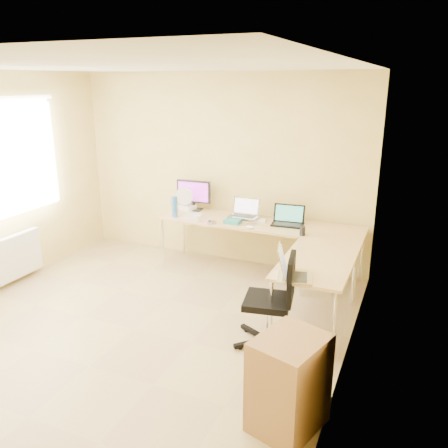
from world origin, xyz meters
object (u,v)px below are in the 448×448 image
at_px(desk_main, 259,249).
at_px(mug, 198,219).
at_px(desk_return, 316,292).
at_px(monitor, 194,195).
at_px(office_chair, 267,297).
at_px(water_bottle, 175,207).
at_px(desk_fan, 186,200).
at_px(laptop_return, 295,266).
at_px(keyboard, 246,220).
at_px(laptop_center, 244,208).
at_px(laptop_black, 288,216).
at_px(cabinet, 289,384).

bearing_deg(desk_main, mug, -158.06).
distance_m(desk_return, monitor, 2.42).
relative_size(desk_return, office_chair, 1.39).
distance_m(water_bottle, desk_fan, 0.33).
xyz_separation_m(water_bottle, desk_fan, (0.00, 0.33, 0.02)).
height_order(desk_main, laptop_return, laptop_return).
bearing_deg(keyboard, office_chair, -80.13).
bearing_deg(desk_return, monitor, 149.28).
bearing_deg(office_chair, desk_fan, 126.02).
bearing_deg(desk_return, laptop_center, 139.99).
bearing_deg(desk_fan, desk_return, -51.29).
bearing_deg(monitor, desk_main, -13.02).
xyz_separation_m(laptop_return, office_chair, (-0.25, -0.01, -0.35)).
bearing_deg(office_chair, water_bottle, 132.23).
bearing_deg(laptop_center, laptop_return, -53.70).
bearing_deg(mug, desk_return, -22.29).
distance_m(monitor, office_chair, 2.46).
bearing_deg(laptop_center, water_bottle, -166.17).
relative_size(laptop_center, mug, 4.04).
distance_m(laptop_center, laptop_black, 0.58).
xyz_separation_m(keyboard, office_chair, (0.79, -1.53, -0.24)).
relative_size(desk_fan, cabinet, 0.42).
bearing_deg(laptop_return, office_chair, 79.07).
bearing_deg(cabinet, desk_fan, 146.75).
xyz_separation_m(desk_main, laptop_return, (0.88, -1.54, 0.49)).
xyz_separation_m(laptop_black, water_bottle, (-1.49, -0.23, 0.02)).
bearing_deg(office_chair, keyboard, 107.22).
distance_m(laptop_center, water_bottle, 0.93).
height_order(mug, cabinet, mug).
distance_m(desk_main, office_chair, 1.68).
xyz_separation_m(monitor, laptop_return, (1.92, -1.74, -0.09)).
bearing_deg(laptop_center, desk_return, -39.06).
height_order(desk_fan, office_chair, desk_fan).
bearing_deg(laptop_return, desk_main, 16.14).
bearing_deg(mug, desk_main, 21.94).
xyz_separation_m(monitor, mug, (0.31, -0.50, -0.17)).
distance_m(mug, cabinet, 2.97).
bearing_deg(desk_main, desk_return, -45.73).
distance_m(laptop_black, water_bottle, 1.51).
xyz_separation_m(laptop_center, water_bottle, (-0.91, -0.21, -0.03)).
height_order(office_chair, cabinet, office_chair).
xyz_separation_m(laptop_black, desk_fan, (-1.49, 0.10, 0.03)).
relative_size(desk_return, water_bottle, 4.62).
height_order(keyboard, water_bottle, water_bottle).
bearing_deg(laptop_center, mug, -149.23).
bearing_deg(laptop_center, keyboard, -24.79).
bearing_deg(desk_main, monitor, 169.16).
height_order(laptop_black, cabinet, laptop_black).
bearing_deg(laptop_return, desk_return, -23.68).
bearing_deg(laptop_return, desk_fan, 36.76).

